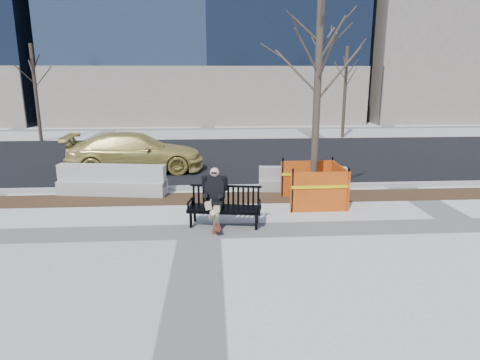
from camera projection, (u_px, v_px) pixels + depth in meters
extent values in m
plane|color=beige|center=(200.00, 231.00, 9.48)|extent=(120.00, 120.00, 0.00)
cube|color=#47301C|center=(202.00, 198.00, 12.00)|extent=(40.00, 1.20, 0.02)
cube|color=black|center=(205.00, 157.00, 18.00)|extent=(60.00, 10.40, 0.01)
cube|color=#9E9B93|center=(203.00, 188.00, 12.91)|extent=(60.00, 0.25, 0.12)
imported|color=tan|center=(137.00, 171.00, 15.41)|extent=(4.92, 2.17, 1.40)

